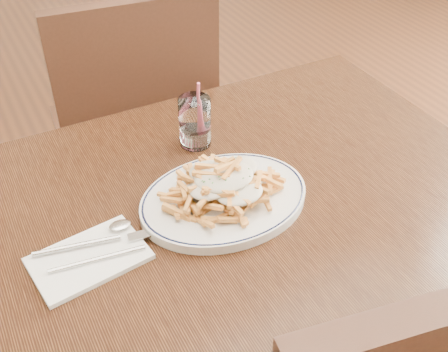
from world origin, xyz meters
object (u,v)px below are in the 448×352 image
table (218,227)px  loaded_fries (224,181)px  water_glass (195,125)px  fries_plate (224,199)px  chair_far (135,123)px

table → loaded_fries: (0.00, -0.02, 0.14)m
water_glass → table: bearing=-102.7°
table → fries_plate: (0.00, -0.02, 0.09)m
fries_plate → water_glass: 0.22m
table → fries_plate: fries_plate is taller
table → water_glass: (0.04, 0.20, 0.13)m
table → water_glass: 0.24m
table → loaded_fries: loaded_fries is taller
chair_far → fries_plate: 0.69m
table → fries_plate: size_ratio=3.09×
loaded_fries → water_glass: bearing=79.5°
table → water_glass: bearing=77.3°
chair_far → water_glass: (0.00, -0.44, 0.25)m
fries_plate → loaded_fries: bearing=0.0°
fries_plate → loaded_fries: loaded_fries is taller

